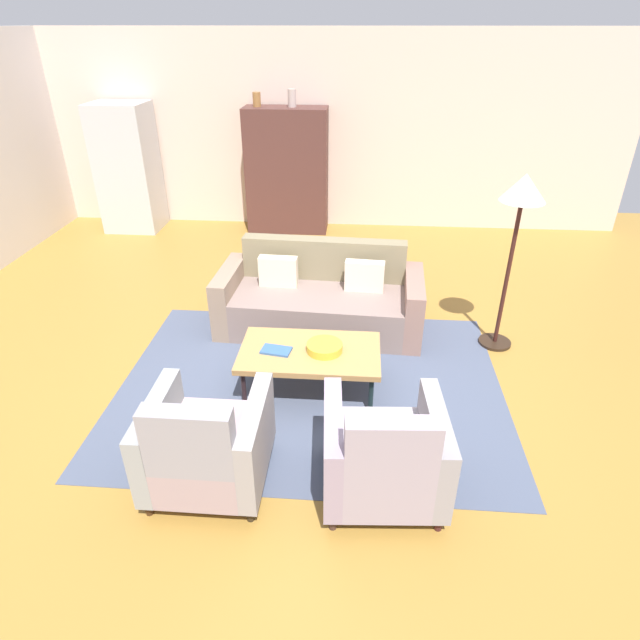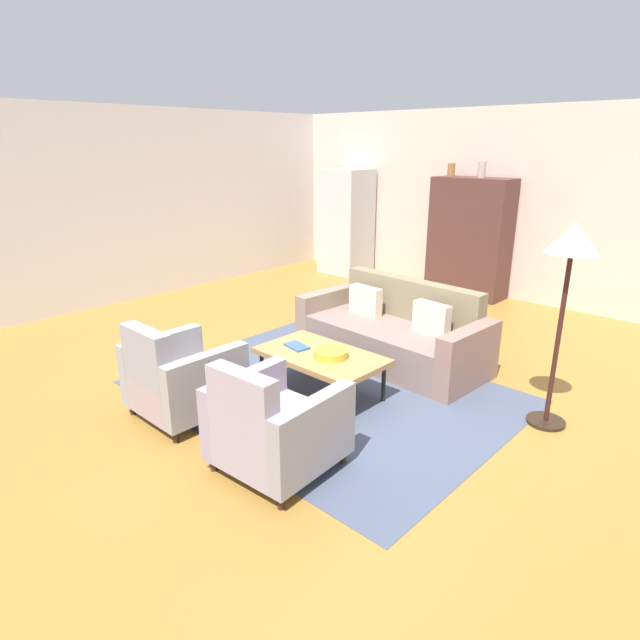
{
  "view_description": "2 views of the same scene",
  "coord_description": "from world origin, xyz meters",
  "px_view_note": "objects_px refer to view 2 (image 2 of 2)",
  "views": [
    {
      "loc": [
        0.4,
        -3.84,
        2.86
      ],
      "look_at": [
        0.09,
        0.19,
        0.56
      ],
      "focal_mm": 29.63,
      "sensor_mm": 36.0,
      "label": 1
    },
    {
      "loc": [
        3.17,
        -3.45,
        2.29
      ],
      "look_at": [
        -0.27,
        0.23,
        0.6
      ],
      "focal_mm": 29.82,
      "sensor_mm": 36.0,
      "label": 2
    }
  ],
  "objects_px": {
    "fruit_bowl": "(331,354)",
    "vase_tall": "(451,170)",
    "armchair_right": "(272,429)",
    "cabinet": "(469,238)",
    "couch": "(395,334)",
    "armchair_left": "(178,380)",
    "refrigerator": "(346,222)",
    "coffee_table": "(321,357)",
    "book_stack": "(297,346)",
    "vase_round": "(482,169)",
    "floor_lamp": "(570,258)"
  },
  "relations": [
    {
      "from": "vase_round",
      "to": "floor_lamp",
      "type": "height_order",
      "value": "vase_round"
    },
    {
      "from": "couch",
      "to": "vase_tall",
      "type": "distance_m",
      "value": 3.53
    },
    {
      "from": "coffee_table",
      "to": "refrigerator",
      "type": "height_order",
      "value": "refrigerator"
    },
    {
      "from": "couch",
      "to": "armchair_right",
      "type": "height_order",
      "value": "armchair_right"
    },
    {
      "from": "couch",
      "to": "armchair_left",
      "type": "distance_m",
      "value": 2.43
    },
    {
      "from": "vase_round",
      "to": "floor_lamp",
      "type": "bearing_deg",
      "value": -52.94
    },
    {
      "from": "fruit_bowl",
      "to": "cabinet",
      "type": "distance_m",
      "value": 4.23
    },
    {
      "from": "cabinet",
      "to": "fruit_bowl",
      "type": "bearing_deg",
      "value": -78.33
    },
    {
      "from": "refrigerator",
      "to": "floor_lamp",
      "type": "height_order",
      "value": "refrigerator"
    },
    {
      "from": "coffee_table",
      "to": "armchair_left",
      "type": "xyz_separation_m",
      "value": [
        -0.6,
        -1.17,
        -0.03
      ]
    },
    {
      "from": "fruit_bowl",
      "to": "armchair_right",
      "type": "bearing_deg",
      "value": -67.7
    },
    {
      "from": "coffee_table",
      "to": "armchair_left",
      "type": "height_order",
      "value": "armchair_left"
    },
    {
      "from": "armchair_right",
      "to": "fruit_bowl",
      "type": "height_order",
      "value": "armchair_right"
    },
    {
      "from": "armchair_right",
      "to": "cabinet",
      "type": "height_order",
      "value": "cabinet"
    },
    {
      "from": "vase_tall",
      "to": "refrigerator",
      "type": "distance_m",
      "value": 2.23
    },
    {
      "from": "vase_round",
      "to": "armchair_right",
      "type": "bearing_deg",
      "value": -76.9
    },
    {
      "from": "armchair_right",
      "to": "fruit_bowl",
      "type": "bearing_deg",
      "value": 108.54
    },
    {
      "from": "armchair_left",
      "to": "couch",
      "type": "bearing_deg",
      "value": 75.35
    },
    {
      "from": "coffee_table",
      "to": "armchair_right",
      "type": "xyz_separation_m",
      "value": [
        0.6,
        -1.17,
        -0.03
      ]
    },
    {
      "from": "vase_tall",
      "to": "floor_lamp",
      "type": "xyz_separation_m",
      "value": [
        2.92,
        -3.21,
        -0.45
      ]
    },
    {
      "from": "coffee_table",
      "to": "cabinet",
      "type": "distance_m",
      "value": 4.22
    },
    {
      "from": "fruit_bowl",
      "to": "book_stack",
      "type": "relative_size",
      "value": 1.13
    },
    {
      "from": "fruit_bowl",
      "to": "refrigerator",
      "type": "distance_m",
      "value": 5.19
    },
    {
      "from": "book_stack",
      "to": "floor_lamp",
      "type": "bearing_deg",
      "value": 24.44
    },
    {
      "from": "fruit_bowl",
      "to": "refrigerator",
      "type": "relative_size",
      "value": 0.17
    },
    {
      "from": "vase_tall",
      "to": "coffee_table",
      "type": "bearing_deg",
      "value": -74.72
    },
    {
      "from": "coffee_table",
      "to": "fruit_bowl",
      "type": "xyz_separation_m",
      "value": [
        0.13,
        -0.0,
        0.07
      ]
    },
    {
      "from": "armchair_right",
      "to": "vase_round",
      "type": "bearing_deg",
      "value": 99.34
    },
    {
      "from": "armchair_left",
      "to": "cabinet",
      "type": "height_order",
      "value": "cabinet"
    },
    {
      "from": "vase_round",
      "to": "book_stack",
      "type": "bearing_deg",
      "value": -85.3
    },
    {
      "from": "book_stack",
      "to": "floor_lamp",
      "type": "relative_size",
      "value": 0.16
    },
    {
      "from": "book_stack",
      "to": "refrigerator",
      "type": "relative_size",
      "value": 0.15
    },
    {
      "from": "coffee_table",
      "to": "armchair_right",
      "type": "bearing_deg",
      "value": -62.61
    },
    {
      "from": "couch",
      "to": "vase_round",
      "type": "bearing_deg",
      "value": -74.99
    },
    {
      "from": "coffee_table",
      "to": "cabinet",
      "type": "relative_size",
      "value": 0.67
    },
    {
      "from": "armchair_right",
      "to": "refrigerator",
      "type": "bearing_deg",
      "value": 121.99
    },
    {
      "from": "coffee_table",
      "to": "refrigerator",
      "type": "distance_m",
      "value": 5.12
    },
    {
      "from": "couch",
      "to": "book_stack",
      "type": "height_order",
      "value": "couch"
    },
    {
      "from": "vase_tall",
      "to": "vase_round",
      "type": "distance_m",
      "value": 0.5
    },
    {
      "from": "fruit_bowl",
      "to": "vase_tall",
      "type": "relative_size",
      "value": 1.58
    },
    {
      "from": "armchair_left",
      "to": "armchair_right",
      "type": "height_order",
      "value": "same"
    },
    {
      "from": "armchair_right",
      "to": "cabinet",
      "type": "relative_size",
      "value": 0.49
    },
    {
      "from": "armchair_right",
      "to": "book_stack",
      "type": "xyz_separation_m",
      "value": [
        -0.89,
        1.13,
        0.08
      ]
    },
    {
      "from": "coffee_table",
      "to": "book_stack",
      "type": "xyz_separation_m",
      "value": [
        -0.28,
        -0.04,
        0.05
      ]
    },
    {
      "from": "armchair_right",
      "to": "vase_round",
      "type": "relative_size",
      "value": 3.73
    },
    {
      "from": "fruit_bowl",
      "to": "book_stack",
      "type": "xyz_separation_m",
      "value": [
        -0.41,
        -0.04,
        -0.02
      ]
    },
    {
      "from": "armchair_left",
      "to": "vase_round",
      "type": "height_order",
      "value": "vase_round"
    },
    {
      "from": "book_stack",
      "to": "vase_tall",
      "type": "xyz_separation_m",
      "value": [
        -0.84,
        4.16,
        1.47
      ]
    },
    {
      "from": "fruit_bowl",
      "to": "couch",
      "type": "bearing_deg",
      "value": 95.86
    },
    {
      "from": "vase_tall",
      "to": "floor_lamp",
      "type": "height_order",
      "value": "vase_tall"
    }
  ]
}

